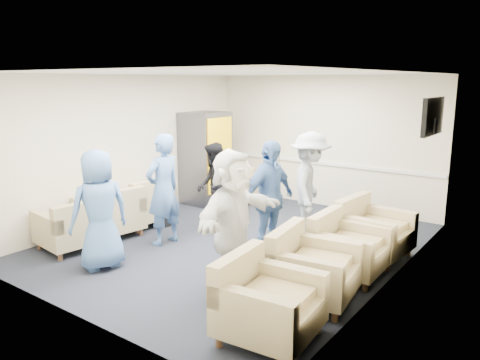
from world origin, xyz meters
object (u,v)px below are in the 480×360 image
Objects in this scene: armchair_left_mid at (111,216)px; person_front_left at (99,210)px; armchair_right_midfar at (345,249)px; armchair_corner at (243,185)px; armchair_left_near at (72,229)px; armchair_right_near at (264,305)px; armchair_right_midnear at (310,270)px; person_mid_left at (163,190)px; armchair_right_far at (371,232)px; armchair_left_far at (143,205)px; person_back_right at (310,186)px; person_front_right at (233,218)px; person_mid_right at (269,199)px; vending_machine at (206,158)px; person_back_left at (214,186)px.

armchair_left_mid is 1.46m from person_front_left.
armchair_right_midfar is at bearing 139.40° from person_front_left.
armchair_corner is at bearing 53.88° from armchair_right_midfar.
armchair_left_near is 3.84m from armchair_right_near.
armchair_right_midfar is (3.84, 0.84, -0.01)m from armchair_left_mid.
armchair_right_near is 5.60m from armchair_corner.
armchair_right_near is at bearing 174.28° from armchair_right_midnear.
person_mid_left reaches higher than armchair_left_mid.
armchair_right_far is (3.84, 2.49, 0.03)m from armchair_left_near.
armchair_left_mid is (-0.03, 0.79, 0.02)m from armchair_left_near.
person_mid_left reaches higher than armchair_right_midfar.
person_mid_left is (1.04, -0.50, 0.52)m from armchair_left_far.
person_back_right is at bearing 20.18° from armchair_right_midnear.
person_front_right reaches higher than armchair_left_near.
person_front_left is at bearing 107.86° from person_front_right.
armchair_right_far is at bearing 119.90° from person_mid_left.
person_mid_right is (-1.27, -0.86, 0.50)m from armchair_right_far.
armchair_corner is 0.51× the size of vending_machine.
armchair_left_far is 3.97m from armchair_right_midnear.
armchair_left_far is 0.53× the size of vending_machine.
armchair_right_far is 2.34m from person_front_right.
armchair_right_far is at bearing 130.44° from armchair_left_near.
person_front_right is at bearing 158.34° from person_back_right.
vending_machine is 3.84m from person_front_left.
armchair_left_near is 0.96× the size of armchair_right_near.
armchair_corner is at bearing 36.52° from person_back_right.
person_front_left is 2.32m from person_back_left.
person_front_right is at bearing 75.47° from armchair_left_far.
vending_machine is 1.15× the size of person_front_left.
person_back_left is at bearing 102.96° from armchair_corner.
armchair_left_mid is at bearing 116.79° from person_mid_right.
person_front_left is at bearing -45.04° from person_back_left.
person_mid_right reaches higher than person_front_left.
armchair_right_midnear is 2.90m from person_mid_left.
person_back_right is (-1.10, 1.03, 0.54)m from armchair_right_midfar.
armchair_right_near is at bearing 91.77° from armchair_left_near.
person_back_right is (2.72, 2.65, 0.55)m from armchair_left_near.
armchair_right_near is 1.45m from person_front_right.
armchair_left_far is 0.58× the size of person_mid_left.
armchair_right_midfar is at bearing -81.92° from person_mid_right.
person_back_left is (1.19, 0.57, 0.40)m from armchair_left_far.
armchair_left_near is 0.54× the size of person_mid_left.
armchair_right_midnear is at bearing 127.17° from armchair_corner.
armchair_left_mid is 3.81m from armchair_right_midnear.
armchair_corner is (-3.48, 1.53, -0.02)m from armchair_right_far.
person_back_left is at bearing 84.52° from person_back_right.
armchair_left_near is 0.62× the size of person_back_left.
armchair_left_near is 4.58m from armchair_right_far.
armchair_right_midnear is 0.59× the size of person_mid_right.
person_mid_right reaches higher than armchair_left_near.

